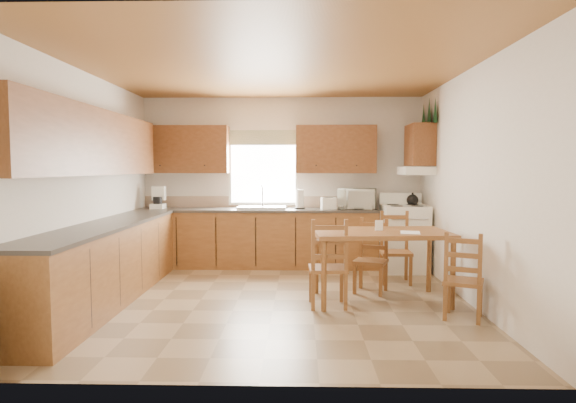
{
  "coord_description": "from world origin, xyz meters",
  "views": [
    {
      "loc": [
        0.3,
        -5.59,
        1.56
      ],
      "look_at": [
        0.15,
        0.3,
        1.15
      ],
      "focal_mm": 30.0,
      "sensor_mm": 36.0,
      "label": 1
    }
  ],
  "objects_px": {
    "dining_table": "(380,266)",
    "chair_near_right": "(464,275)",
    "microwave": "(357,199)",
    "chair_far_right": "(396,248)",
    "stove": "(404,239)",
    "chair_near_left": "(328,263)",
    "chair_far_left": "(371,256)"
  },
  "relations": [
    {
      "from": "microwave",
      "to": "dining_table",
      "type": "xyz_separation_m",
      "value": [
        0.05,
        -1.95,
        -0.66
      ]
    },
    {
      "from": "chair_far_right",
      "to": "chair_near_right",
      "type": "bearing_deg",
      "value": -73.96
    },
    {
      "from": "chair_near_right",
      "to": "chair_near_left",
      "type": "bearing_deg",
      "value": 6.1
    },
    {
      "from": "microwave",
      "to": "chair_near_right",
      "type": "distance_m",
      "value": 2.79
    },
    {
      "from": "stove",
      "to": "chair_far_right",
      "type": "bearing_deg",
      "value": -108.93
    },
    {
      "from": "chair_far_left",
      "to": "chair_near_right",
      "type": "bearing_deg",
      "value": -30.61
    },
    {
      "from": "microwave",
      "to": "chair_near_left",
      "type": "height_order",
      "value": "microwave"
    },
    {
      "from": "stove",
      "to": "chair_near_left",
      "type": "height_order",
      "value": "chair_near_left"
    },
    {
      "from": "dining_table",
      "to": "chair_near_left",
      "type": "relative_size",
      "value": 1.56
    },
    {
      "from": "dining_table",
      "to": "chair_near_left",
      "type": "xyz_separation_m",
      "value": [
        -0.63,
        -0.23,
        0.08
      ]
    },
    {
      "from": "chair_far_left",
      "to": "chair_near_left",
      "type": "bearing_deg",
      "value": -111.27
    },
    {
      "from": "chair_far_left",
      "to": "chair_far_right",
      "type": "xyz_separation_m",
      "value": [
        0.42,
        0.52,
        0.02
      ]
    },
    {
      "from": "dining_table",
      "to": "chair_near_right",
      "type": "relative_size",
      "value": 1.71
    },
    {
      "from": "chair_near_left",
      "to": "chair_far_left",
      "type": "bearing_deg",
      "value": -135.53
    },
    {
      "from": "dining_table",
      "to": "chair_far_right",
      "type": "height_order",
      "value": "chair_far_right"
    },
    {
      "from": "chair_near_left",
      "to": "chair_far_left",
      "type": "relative_size",
      "value": 1.09
    },
    {
      "from": "chair_near_right",
      "to": "chair_far_right",
      "type": "relative_size",
      "value": 0.94
    },
    {
      "from": "chair_far_left",
      "to": "chair_far_right",
      "type": "height_order",
      "value": "chair_far_right"
    },
    {
      "from": "chair_near_left",
      "to": "dining_table",
      "type": "bearing_deg",
      "value": -162.54
    },
    {
      "from": "microwave",
      "to": "stove",
      "type": "bearing_deg",
      "value": -8.63
    },
    {
      "from": "chair_near_left",
      "to": "chair_near_right",
      "type": "relative_size",
      "value": 1.1
    },
    {
      "from": "chair_near_left",
      "to": "chair_far_left",
      "type": "distance_m",
      "value": 0.84
    },
    {
      "from": "dining_table",
      "to": "chair_near_left",
      "type": "height_order",
      "value": "chair_near_left"
    },
    {
      "from": "microwave",
      "to": "chair_far_right",
      "type": "height_order",
      "value": "microwave"
    },
    {
      "from": "microwave",
      "to": "chair_near_right",
      "type": "relative_size",
      "value": 0.58
    },
    {
      "from": "dining_table",
      "to": "chair_far_left",
      "type": "xyz_separation_m",
      "value": [
        -0.06,
        0.39,
        0.04
      ]
    },
    {
      "from": "stove",
      "to": "chair_near_right",
      "type": "bearing_deg",
      "value": -86.5
    },
    {
      "from": "stove",
      "to": "microwave",
      "type": "xyz_separation_m",
      "value": [
        -0.69,
        0.27,
        0.59
      ]
    },
    {
      "from": "stove",
      "to": "microwave",
      "type": "height_order",
      "value": "microwave"
    },
    {
      "from": "stove",
      "to": "dining_table",
      "type": "relative_size",
      "value": 0.63
    },
    {
      "from": "microwave",
      "to": "chair_far_right",
      "type": "relative_size",
      "value": 0.55
    },
    {
      "from": "chair_near_right",
      "to": "chair_far_left",
      "type": "distance_m",
      "value": 1.31
    }
  ]
}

